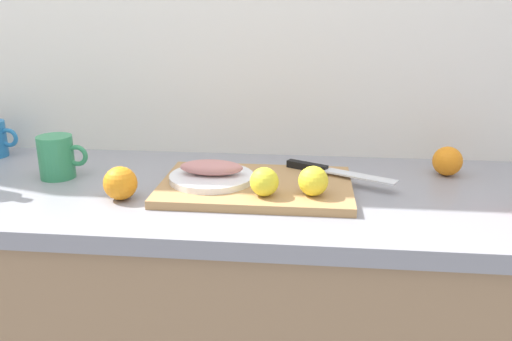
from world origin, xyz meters
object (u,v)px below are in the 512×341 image
at_px(white_plate, 212,178).
at_px(chef_knife, 326,170).
at_px(lemon_0, 313,181).
at_px(fish_fillet, 211,167).
at_px(coffee_mug_1, 57,157).
at_px(cutting_board, 256,186).

bearing_deg(white_plate, chef_knife, 17.14).
bearing_deg(lemon_0, fish_fillet, 162.71).
distance_m(chef_knife, coffee_mug_1, 0.68).
distance_m(fish_fillet, chef_knife, 0.29).
height_order(lemon_0, coffee_mug_1, coffee_mug_1).
relative_size(white_plate, coffee_mug_1, 1.59).
distance_m(white_plate, coffee_mug_1, 0.41).
bearing_deg(cutting_board, coffee_mug_1, 175.13).
xyz_separation_m(cutting_board, white_plate, (-0.11, 0.00, 0.02)).
xyz_separation_m(white_plate, chef_knife, (0.28, 0.08, 0.00)).
bearing_deg(chef_knife, cutting_board, -124.79).
bearing_deg(white_plate, cutting_board, -1.74).
height_order(white_plate, coffee_mug_1, coffee_mug_1).
distance_m(fish_fillet, coffee_mug_1, 0.41).
bearing_deg(white_plate, lemon_0, -17.29).
xyz_separation_m(fish_fillet, chef_knife, (0.28, 0.08, -0.02)).
relative_size(cutting_board, lemon_0, 6.77).
xyz_separation_m(chef_knife, coffee_mug_1, (-0.68, -0.04, 0.03)).
relative_size(fish_fillet, coffee_mug_1, 1.19).
height_order(chef_knife, lemon_0, lemon_0).
relative_size(cutting_board, fish_fillet, 2.97).
bearing_deg(white_plate, coffee_mug_1, 174.30).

